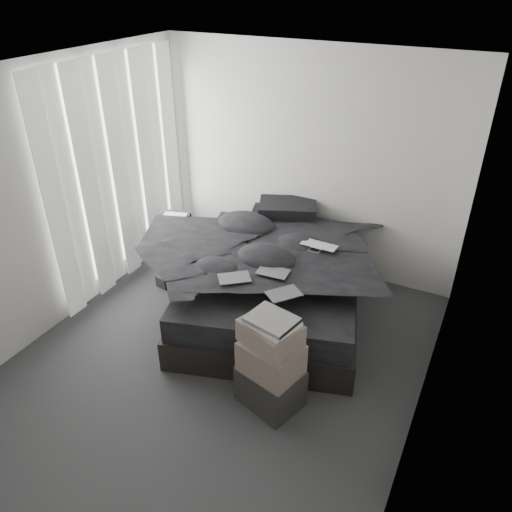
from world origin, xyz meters
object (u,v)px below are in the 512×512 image
at_px(box_lower, 270,386).
at_px(bed, 273,296).
at_px(side_stand, 176,243).
at_px(laptop, 317,241).

bearing_deg(box_lower, bed, 114.37).
height_order(bed, side_stand, side_stand).
bearing_deg(laptop, bed, -154.50).
distance_m(bed, laptop, 0.82).
bearing_deg(laptop, box_lower, -82.10).
height_order(bed, laptop, laptop).
xyz_separation_m(bed, laptop, (0.40, 0.18, 0.69)).
height_order(side_stand, box_lower, side_stand).
bearing_deg(side_stand, box_lower, -36.49).
relative_size(laptop, box_lower, 0.75).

